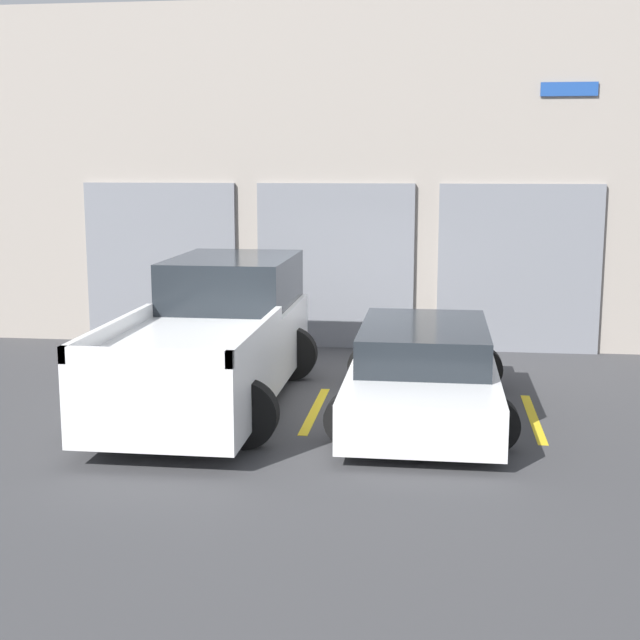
# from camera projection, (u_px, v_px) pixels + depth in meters

# --- Properties ---
(ground_plane) EXTENTS (28.00, 28.00, 0.00)m
(ground_plane) POSITION_uv_depth(u_px,v_px,m) (325.00, 390.00, 12.55)
(ground_plane) COLOR #3D3D3F
(shophouse_building) EXTENTS (12.96, 0.68, 5.82)m
(shophouse_building) POSITION_uv_depth(u_px,v_px,m) (349.00, 181.00, 15.26)
(shophouse_building) COLOR #9E9389
(shophouse_building) RESTS_ON ground
(pickup_truck) EXTENTS (2.38, 5.18, 1.83)m
(pickup_truck) POSITION_uv_depth(u_px,v_px,m) (215.00, 339.00, 11.83)
(pickup_truck) COLOR white
(pickup_truck) RESTS_ON ground
(sedan_white) EXTENTS (2.18, 4.40, 1.14)m
(sedan_white) POSITION_uv_depth(u_px,v_px,m) (423.00, 372.00, 11.26)
(sedan_white) COLOR white
(sedan_white) RESTS_ON ground
(parking_stripe_far_left) EXTENTS (0.12, 2.20, 0.01)m
(parking_stripe_far_left) POSITION_uv_depth(u_px,v_px,m) (110.00, 403.00, 11.86)
(parking_stripe_far_left) COLOR gold
(parking_stripe_far_left) RESTS_ON ground
(parking_stripe_left) EXTENTS (0.12, 2.20, 0.01)m
(parking_stripe_left) POSITION_uv_depth(u_px,v_px,m) (315.00, 410.00, 11.50)
(parking_stripe_left) COLOR gold
(parking_stripe_left) RESTS_ON ground
(parking_stripe_centre) EXTENTS (0.12, 2.20, 0.01)m
(parking_stripe_centre) POSITION_uv_depth(u_px,v_px,m) (533.00, 418.00, 11.15)
(parking_stripe_centre) COLOR gold
(parking_stripe_centre) RESTS_ON ground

